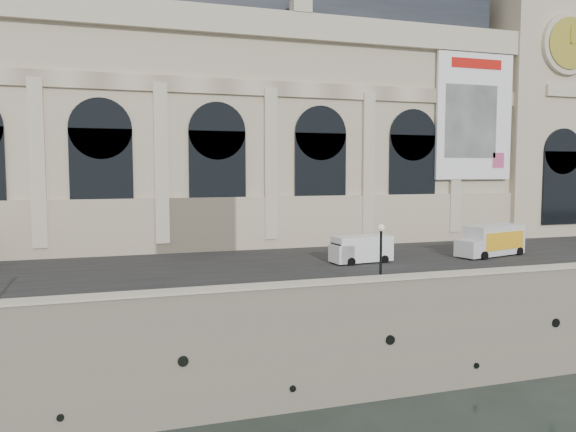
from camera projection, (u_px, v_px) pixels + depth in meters
name	position (u px, v px, depth m)	size (l,w,h in m)	color
ground	(358.00, 404.00, 32.47)	(260.00, 260.00, 0.00)	black
quay	(231.00, 260.00, 65.44)	(160.00, 70.00, 6.00)	#786D5C
street	(285.00, 263.00, 45.26)	(160.00, 24.00, 0.06)	#2D2D2D
parapet	(355.00, 289.00, 32.49)	(160.00, 1.40, 1.21)	#786D5C
museum	(182.00, 110.00, 58.31)	(69.00, 18.70, 29.10)	#C5B498
clock_pavilion	(520.00, 87.00, 67.36)	(13.00, 14.72, 36.70)	#C5B498
van_c	(359.00, 249.00, 44.98)	(5.14, 2.45, 2.22)	white
box_truck	(491.00, 241.00, 48.56)	(7.08, 3.81, 2.73)	silver
lamp_right	(381.00, 259.00, 34.10)	(0.43, 0.43, 4.23)	black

